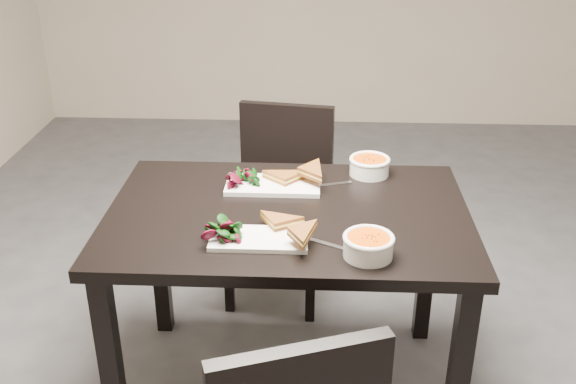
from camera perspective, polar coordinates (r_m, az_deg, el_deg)
The scene contains 13 objects.
ground at distance 3.03m, azimuth 10.00°, elevation -10.18°, with size 5.00×5.00×0.00m, color #47474C.
table at distance 2.24m, azimuth 0.00°, elevation -3.89°, with size 1.20×0.80×0.75m.
chair_far at distance 2.95m, azimuth -0.56°, elevation 0.11°, with size 0.48×0.48×0.85m.
plate_near at distance 2.02m, azimuth -2.49°, elevation -4.05°, with size 0.30×0.15×0.01m, color white.
sandwich_near at distance 2.01m, azimuth -0.63°, elevation -3.10°, with size 0.15×0.11×0.05m, color brown, non-canonical shape.
salad_near at distance 2.02m, azimuth -5.34°, elevation -3.28°, with size 0.09×0.08×0.04m, color black, non-canonical shape.
soup_bowl_near at distance 1.94m, azimuth 6.92°, elevation -4.51°, with size 0.15×0.15×0.07m.
cutlery_near at distance 2.01m, azimuth 3.25°, elevation -4.45°, with size 0.18×0.02×0.00m, color silver.
plate_far at distance 2.36m, azimuth -1.30°, elevation 0.59°, with size 0.33×0.17×0.02m, color white.
sandwich_far at distance 2.33m, azimuth 0.27°, elevation 1.19°, with size 0.17×0.12×0.05m, color brown, non-canonical shape.
salad_far at distance 2.35m, azimuth -3.74°, elevation 1.33°, with size 0.10×0.09×0.05m, color black, non-canonical shape.
soup_bowl_far at distance 2.47m, azimuth 7.01°, elevation 2.32°, with size 0.15×0.15×0.07m.
cutlery_far at distance 2.38m, azimuth 3.41°, elevation 0.62°, with size 0.18×0.02×0.00m, color silver.
Camera 1 is at (-0.40, -2.44, 1.76)m, focal length 41.40 mm.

